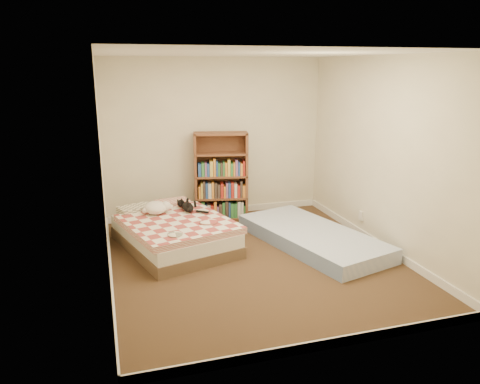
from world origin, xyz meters
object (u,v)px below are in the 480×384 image
object	(u,v)px
white_dog	(156,208)
floor_mattress	(312,237)
black_cat	(188,206)
bed	(174,232)
bookshelf	(221,187)

from	to	relation	value
white_dog	floor_mattress	bearing A→B (deg)	-57.53
black_cat	bed	bearing A→B (deg)	-153.79
bed	bookshelf	bearing A→B (deg)	31.84
bookshelf	black_cat	bearing A→B (deg)	-120.78
floor_mattress	white_dog	bearing A→B (deg)	145.83
bed	bookshelf	size ratio (longest dim) A/B	1.42
bed	white_dog	world-z (taller)	white_dog
bookshelf	bed	bearing A→B (deg)	-120.87
bookshelf	floor_mattress	distance (m)	1.77
bed	black_cat	xyz separation A→B (m)	(0.25, 0.27, 0.26)
black_cat	floor_mattress	bearing A→B (deg)	-45.96
bookshelf	floor_mattress	bearing A→B (deg)	-46.61
bed	white_dog	xyz separation A→B (m)	(-0.19, 0.23, 0.29)
bookshelf	black_cat	distance (m)	0.99
bed	black_cat	bearing A→B (deg)	31.57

